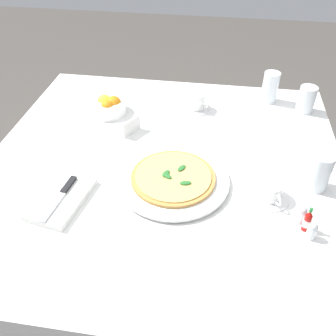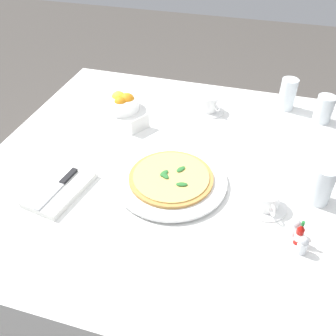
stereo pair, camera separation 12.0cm
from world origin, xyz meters
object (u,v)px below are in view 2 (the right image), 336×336
pizza_plate (171,180)px  pepper_shaker (295,228)px  salt_shaker (302,246)px  citrus_bowl (122,103)px  pizza (171,177)px  coffee_cup_left_edge (209,104)px  water_glass_near_left (287,96)px  coffee_cup_far_left (266,200)px  napkin_folded (60,189)px  menu_card (140,124)px  hot_sauce_bottle (299,234)px  dinner_knife (59,186)px  water_glass_back_corner (324,111)px  water_glass_center_back (321,186)px

pizza_plate → pepper_shaker: pepper_shaker is taller
pizza_plate → salt_shaker: 0.43m
pizza_plate → citrus_bowl: citrus_bowl is taller
pizza → coffee_cup_left_edge: size_ratio=2.06×
pizza → pepper_shaker: pepper_shaker is taller
water_glass_near_left → coffee_cup_far_left: bearing=-2.9°
napkin_folded → salt_shaker: size_ratio=4.25×
menu_card → citrus_bowl: bearing=-106.4°
napkin_folded → hot_sauce_bottle: 0.71m
dinner_knife → water_glass_near_left: bearing=145.6°
pizza → hot_sauce_bottle: (0.14, 0.39, 0.01)m
pepper_shaker → water_glass_near_left: bearing=-175.6°
dinner_knife → menu_card: menu_card is taller
dinner_knife → water_glass_back_corner: bearing=137.4°
citrus_bowl → hot_sauce_bottle: hot_sauce_bottle is taller
water_glass_back_corner → salt_shaker: 0.69m
napkin_folded → pepper_shaker: size_ratio=4.25×
water_glass_center_back → pepper_shaker: 0.17m
pizza_plate → coffee_cup_far_left: 0.30m
citrus_bowl → dinner_knife: bearing=0.2°
water_glass_back_corner → pepper_shaker: size_ratio=1.91×
napkin_folded → salt_shaker: (0.03, 0.72, 0.02)m
pizza_plate → menu_card: bearing=-142.8°
coffee_cup_left_edge → pizza_plate: bearing=-3.3°
napkin_folded → hot_sauce_bottle: bearing=99.5°
water_glass_center_back → menu_card: (-0.20, -0.64, -0.03)m
hot_sauce_bottle → pepper_shaker: hot_sauce_bottle is taller
coffee_cup_far_left → citrus_bowl: bearing=-123.8°
menu_card → coffee_cup_far_left: bearing=90.6°
coffee_cup_left_edge → dinner_knife: (0.61, -0.35, -0.01)m
napkin_folded → salt_shaker: salt_shaker is taller
hot_sauce_bottle → water_glass_near_left: bearing=-175.0°
coffee_cup_left_edge → hot_sauce_bottle: (0.61, 0.36, 0.00)m
water_glass_back_corner → dinner_knife: water_glass_back_corner is taller
coffee_cup_far_left → pepper_shaker: (0.09, 0.08, -0.00)m
pizza_plate → dinner_knife: (0.14, -0.32, 0.01)m
coffee_cup_far_left → salt_shaker: bearing=36.3°
water_glass_center_back → hot_sauce_bottle: water_glass_center_back is taller
water_glass_back_corner → water_glass_center_back: water_glass_center_back is taller
coffee_cup_left_edge → citrus_bowl: size_ratio=0.87×
water_glass_near_left → napkin_folded: bearing=-42.1°
coffee_cup_far_left → napkin_folded: bearing=-79.9°
coffee_cup_far_left → pepper_shaker: 0.12m
coffee_cup_far_left → napkin_folded: 0.63m
dinner_knife → citrus_bowl: 0.53m
salt_shaker → pepper_shaker: bearing=-160.3°
pizza → water_glass_near_left: water_glass_near_left is taller
coffee_cup_left_edge → pepper_shaker: (0.58, 0.35, -0.01)m
salt_shaker → coffee_cup_far_left: bearing=-143.7°
water_glass_back_corner → citrus_bowl: bearing=-80.6°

